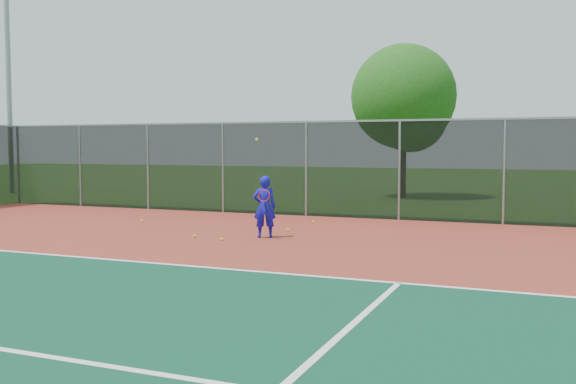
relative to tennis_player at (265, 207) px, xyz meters
The scene contains 11 objects.
ground 7.35m from the tennis_player, 72.63° to the right, with size 120.00×120.00×0.00m, color #285217.
court_apron 5.49m from the tennis_player, 66.32° to the right, with size 30.00×20.00×0.02m, color maroon.
fence_back 5.53m from the tennis_player, 66.52° to the left, with size 30.00×0.06×3.03m.
tennis_player is the anchor object (origin of this frame).
practice_ball_2 4.96m from the tennis_player, 161.41° to the left, with size 0.07×0.07×0.07m, color yellow.
practice_ball_3 1.86m from the tennis_player, 159.01° to the right, with size 0.07×0.07×0.07m, color yellow.
practice_ball_4 3.39m from the tennis_player, 89.06° to the left, with size 0.07×0.07×0.07m, color yellow.
practice_ball_5 1.52m from the tennis_player, 86.72° to the left, with size 0.07×0.07×0.07m, color yellow.
practice_ball_7 1.33m from the tennis_player, 130.85° to the right, with size 0.07×0.07×0.07m, color yellow.
floodlight_nw 20.70m from the tennis_player, 152.04° to the left, with size 0.90×0.40×11.24m.
tree_back_left 14.11m from the tennis_player, 87.91° to the left, with size 4.55×4.55×6.68m.
Camera 1 is at (4.22, -7.13, 2.22)m, focal length 40.00 mm.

